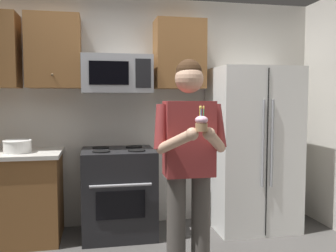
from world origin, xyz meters
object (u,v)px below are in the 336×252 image
object	(u,v)px
microwave	(117,74)
bowl_large_white	(17,146)
refrigerator	(252,148)
person	(189,159)
oven_range	(119,192)
cupcake	(201,123)

from	to	relation	value
microwave	bowl_large_white	world-z (taller)	microwave
refrigerator	person	world-z (taller)	refrigerator
oven_range	person	distance (m)	1.35
refrigerator	cupcake	world-z (taller)	refrigerator
person	microwave	bearing A→B (deg)	110.90
oven_range	bowl_large_white	distance (m)	1.13
bowl_large_white	person	distance (m)	1.85
bowl_large_white	refrigerator	bearing A→B (deg)	-0.33
oven_range	refrigerator	world-z (taller)	refrigerator
person	cupcake	size ratio (longest dim) A/B	10.13
refrigerator	cupcake	bearing A→B (deg)	-125.55
microwave	person	distance (m)	1.53
refrigerator	bowl_large_white	distance (m)	2.50
person	bowl_large_white	bearing A→B (deg)	143.07
oven_range	person	size ratio (longest dim) A/B	0.53
cupcake	refrigerator	bearing A→B (deg)	54.45
bowl_large_white	person	xyz separation A→B (m)	(1.48, -1.11, 0.01)
microwave	refrigerator	world-z (taller)	microwave
cupcake	person	bearing A→B (deg)	90.00
oven_range	cupcake	xyz separation A→B (m)	(0.48, -1.47, 0.83)
refrigerator	person	distance (m)	1.50
bowl_large_white	cupcake	world-z (taller)	cupcake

